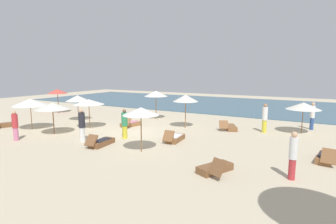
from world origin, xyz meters
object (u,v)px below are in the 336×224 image
at_px(lounger_2, 1,125).
at_px(person_2, 312,115).
at_px(lounger_6, 130,124).
at_px(person_1, 265,118).
at_px(lounger_4, 101,142).
at_px(lounger_0, 230,127).
at_px(umbrella_7, 156,94).
at_px(umbrella_8, 303,106).
at_px(umbrella_1, 186,98).
at_px(person_5, 82,125).
at_px(umbrella_3, 53,106).
at_px(person_4, 293,155).
at_px(umbrella_5, 89,102).
at_px(lounger_3, 326,158).
at_px(person_0, 125,124).
at_px(person_3, 15,125).
at_px(umbrella_0, 77,98).
at_px(lounger_1, 175,138).
at_px(lounger_5, 215,168).
at_px(umbrella_4, 141,111).
at_px(umbrella_6, 57,91).

bearing_deg(lounger_2, person_2, 27.52).
relative_size(lounger_6, person_1, 0.95).
bearing_deg(lounger_4, lounger_0, 55.69).
relative_size(umbrella_7, lounger_4, 1.34).
height_order(umbrella_8, lounger_0, umbrella_8).
height_order(umbrella_1, person_5, umbrella_1).
relative_size(umbrella_3, person_2, 1.12).
bearing_deg(person_2, person_4, -92.67).
bearing_deg(lounger_4, umbrella_7, 101.29).
distance_m(umbrella_5, lounger_3, 14.18).
xyz_separation_m(umbrella_3, lounger_6, (2.69, 4.24, -1.60)).
distance_m(person_2, person_5, 14.78).
xyz_separation_m(umbrella_5, umbrella_7, (2.16, 5.23, 0.27)).
xyz_separation_m(umbrella_3, lounger_4, (4.36, -0.48, -1.60)).
height_order(umbrella_3, lounger_2, umbrella_3).
bearing_deg(umbrella_1, umbrella_5, -150.02).
xyz_separation_m(umbrella_3, person_1, (11.35, 6.93, -0.82)).
distance_m(person_0, person_5, 2.37).
bearing_deg(person_3, person_2, 38.14).
relative_size(umbrella_0, umbrella_7, 0.87).
bearing_deg(lounger_1, lounger_5, -43.36).
height_order(umbrella_4, lounger_6, umbrella_4).
bearing_deg(person_2, person_0, -139.80).
bearing_deg(lounger_6, umbrella_0, -178.09).
distance_m(umbrella_0, person_0, 7.43).
height_order(umbrella_1, lounger_2, umbrella_1).
xyz_separation_m(umbrella_1, lounger_3, (8.34, -3.32, -1.89)).
height_order(umbrella_0, umbrella_7, umbrella_7).
relative_size(umbrella_8, person_1, 1.10).
relative_size(lounger_1, person_2, 0.93).
bearing_deg(umbrella_4, umbrella_7, 117.29).
relative_size(person_1, person_3, 1.09).
bearing_deg(umbrella_4, umbrella_6, 156.00).
height_order(person_2, person_4, person_2).
xyz_separation_m(lounger_6, person_4, (10.84, -4.65, 0.75)).
bearing_deg(person_5, person_3, -153.12).
distance_m(umbrella_0, lounger_2, 5.50).
distance_m(person_3, person_5, 3.82).
bearing_deg(umbrella_7, umbrella_8, 0.90).
distance_m(umbrella_8, lounger_6, 11.46).
bearing_deg(person_2, umbrella_1, -154.63).
distance_m(lounger_4, person_1, 10.22).
relative_size(umbrella_6, lounger_0, 1.27).
relative_size(umbrella_8, lounger_3, 1.21).
xyz_separation_m(lounger_5, person_3, (-11.46, -0.94, 0.70)).
xyz_separation_m(lounger_1, person_4, (6.18, -2.62, 0.74)).
bearing_deg(lounger_1, umbrella_5, 178.29).
bearing_deg(lounger_6, person_5, -88.12).
distance_m(umbrella_0, person_1, 14.02).
height_order(umbrella_0, person_0, umbrella_0).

